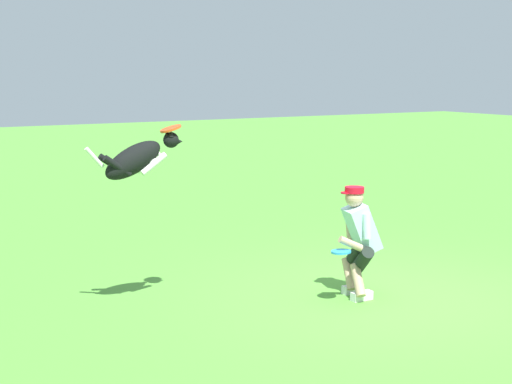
% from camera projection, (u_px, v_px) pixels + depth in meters
% --- Properties ---
extents(ground_plane, '(60.00, 60.00, 0.00)m').
position_uv_depth(ground_plane, '(395.00, 301.00, 8.67)').
color(ground_plane, '#539B38').
extents(person, '(0.66, 0.66, 1.29)m').
position_uv_depth(person, '(359.00, 238.00, 8.73)').
color(person, silver).
rests_on(person, ground_plane).
extents(dog, '(1.08, 0.30, 0.58)m').
position_uv_depth(dog, '(137.00, 159.00, 8.00)').
color(dog, black).
extents(frisbee_flying, '(0.32, 0.33, 0.12)m').
position_uv_depth(frisbee_flying, '(171.00, 129.00, 8.14)').
color(frisbee_flying, '#E54D1A').
extents(frisbee_held, '(0.23, 0.23, 0.04)m').
position_uv_depth(frisbee_held, '(341.00, 252.00, 8.44)').
color(frisbee_held, '#2B94E3').
rests_on(frisbee_held, person).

